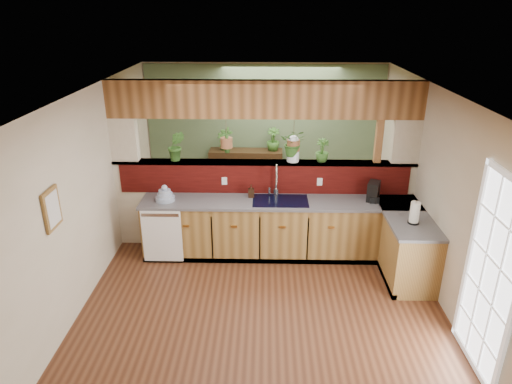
{
  "coord_description": "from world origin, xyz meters",
  "views": [
    {
      "loc": [
        0.03,
        -5.22,
        3.59
      ],
      "look_at": [
        -0.11,
        0.7,
        1.15
      ],
      "focal_mm": 32.0,
      "sensor_mm": 36.0,
      "label": 1
    }
  ],
  "objects_px": {
    "coffee_maker": "(373,192)",
    "shelving_console": "(246,173)",
    "dish_stack": "(165,196)",
    "paper_towel": "(415,213)",
    "glass_jar": "(293,148)",
    "faucet": "(276,179)",
    "soap_dispenser": "(251,191)"
  },
  "relations": [
    {
      "from": "shelving_console",
      "to": "faucet",
      "type": "bearing_deg",
      "value": -74.33
    },
    {
      "from": "paper_towel",
      "to": "glass_jar",
      "type": "relative_size",
      "value": 0.79
    },
    {
      "from": "glass_jar",
      "to": "shelving_console",
      "type": "distance_m",
      "value": 2.33
    },
    {
      "from": "paper_towel",
      "to": "shelving_console",
      "type": "distance_m",
      "value": 3.84
    },
    {
      "from": "paper_towel",
      "to": "coffee_maker",
      "type": "bearing_deg",
      "value": 116.84
    },
    {
      "from": "coffee_maker",
      "to": "dish_stack",
      "type": "bearing_deg",
      "value": -156.57
    },
    {
      "from": "glass_jar",
      "to": "shelving_console",
      "type": "height_order",
      "value": "glass_jar"
    },
    {
      "from": "coffee_maker",
      "to": "shelving_console",
      "type": "xyz_separation_m",
      "value": [
        -1.98,
        2.23,
        -0.53
      ]
    },
    {
      "from": "soap_dispenser",
      "to": "paper_towel",
      "type": "xyz_separation_m",
      "value": [
        2.19,
        -0.84,
        0.05
      ]
    },
    {
      "from": "paper_towel",
      "to": "soap_dispenser",
      "type": "bearing_deg",
      "value": 158.99
    },
    {
      "from": "faucet",
      "to": "glass_jar",
      "type": "distance_m",
      "value": 0.53
    },
    {
      "from": "glass_jar",
      "to": "faucet",
      "type": "bearing_deg",
      "value": -138.71
    },
    {
      "from": "dish_stack",
      "to": "coffee_maker",
      "type": "bearing_deg",
      "value": 1.34
    },
    {
      "from": "coffee_maker",
      "to": "shelving_console",
      "type": "height_order",
      "value": "coffee_maker"
    },
    {
      "from": "faucet",
      "to": "dish_stack",
      "type": "height_order",
      "value": "faucet"
    },
    {
      "from": "soap_dispenser",
      "to": "glass_jar",
      "type": "xyz_separation_m",
      "value": [
        0.63,
        0.24,
        0.6
      ]
    },
    {
      "from": "coffee_maker",
      "to": "shelving_console",
      "type": "relative_size",
      "value": 0.2
    },
    {
      "from": "soap_dispenser",
      "to": "coffee_maker",
      "type": "relative_size",
      "value": 0.67
    },
    {
      "from": "dish_stack",
      "to": "glass_jar",
      "type": "xyz_separation_m",
      "value": [
        1.89,
        0.4,
        0.62
      ]
    },
    {
      "from": "coffee_maker",
      "to": "paper_towel",
      "type": "distance_m",
      "value": 0.84
    },
    {
      "from": "soap_dispenser",
      "to": "shelving_console",
      "type": "bearing_deg",
      "value": 94.62
    },
    {
      "from": "dish_stack",
      "to": "glass_jar",
      "type": "height_order",
      "value": "glass_jar"
    },
    {
      "from": "faucet",
      "to": "paper_towel",
      "type": "height_order",
      "value": "faucet"
    },
    {
      "from": "coffee_maker",
      "to": "glass_jar",
      "type": "distance_m",
      "value": 1.35
    },
    {
      "from": "dish_stack",
      "to": "coffee_maker",
      "type": "height_order",
      "value": "coffee_maker"
    },
    {
      "from": "glass_jar",
      "to": "shelving_console",
      "type": "bearing_deg",
      "value": 112.82
    },
    {
      "from": "shelving_console",
      "to": "glass_jar",
      "type": "bearing_deg",
      "value": -65.85
    },
    {
      "from": "soap_dispenser",
      "to": "glass_jar",
      "type": "distance_m",
      "value": 0.9
    },
    {
      "from": "coffee_maker",
      "to": "glass_jar",
      "type": "height_order",
      "value": "glass_jar"
    },
    {
      "from": "soap_dispenser",
      "to": "coffee_maker",
      "type": "bearing_deg",
      "value": -2.92
    },
    {
      "from": "soap_dispenser",
      "to": "glass_jar",
      "type": "bearing_deg",
      "value": 21.01
    },
    {
      "from": "soap_dispenser",
      "to": "shelving_console",
      "type": "xyz_separation_m",
      "value": [
        -0.17,
        2.14,
        -0.5
      ]
    }
  ]
}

